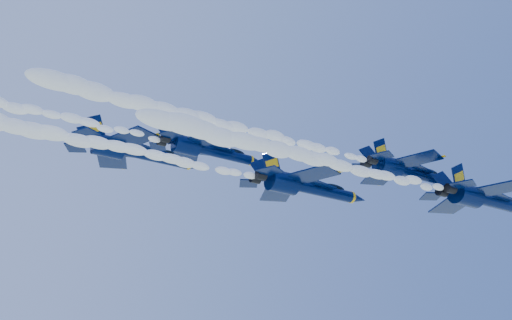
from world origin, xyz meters
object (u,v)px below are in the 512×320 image
jet_lead (485,199)px  jet_fourth (208,150)px  jet_second (407,171)px  jet_third (305,187)px  jet_fifth (135,152)px

jet_lead → jet_fourth: jet_fourth is taller
jet_lead → jet_second: jet_second is taller
jet_third → jet_fifth: jet_fifth is taller
jet_second → jet_fifth: (-28.71, 24.32, 5.37)m
jet_second → jet_third: jet_second is taller
jet_third → jet_second: bearing=-45.5°
jet_second → jet_third: bearing=134.5°
jet_lead → jet_fifth: (-39.11, 27.73, 8.45)m
jet_second → jet_fourth: size_ratio=1.00×
jet_second → jet_third: (-9.43, 9.61, -0.97)m
jet_fourth → jet_third: bearing=-26.9°
jet_fourth → jet_fifth: (-7.32, 8.65, 1.35)m
jet_second → jet_fifth: 38.00m
jet_second → jet_third: size_ratio=0.86×
jet_lead → jet_third: bearing=146.7°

